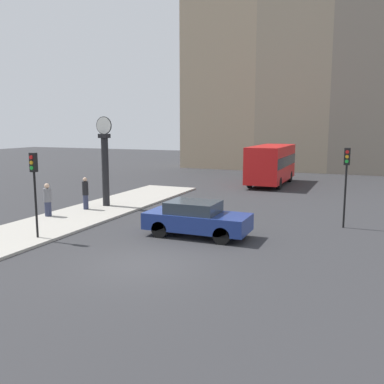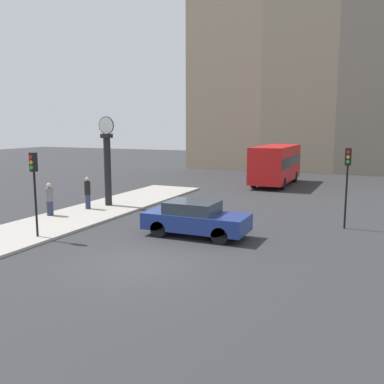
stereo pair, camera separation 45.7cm
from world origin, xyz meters
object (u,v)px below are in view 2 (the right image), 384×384
object	(u,v)px
bus_distant	(276,163)
pedestrian_grey_jacket	(50,199)
sedan_car	(195,219)
pedestrian_black_jacket	(88,193)
traffic_light_near	(34,177)
traffic_light_far	(347,171)
street_clock	(107,164)

from	to	relation	value
bus_distant	pedestrian_grey_jacket	size ratio (longest dim) A/B	4.48
sedan_car	pedestrian_black_jacket	xyz separation A→B (m)	(-7.51, 2.59, 0.24)
traffic_light_near	pedestrian_black_jacket	world-z (taller)	traffic_light_near
bus_distant	pedestrian_black_jacket	world-z (taller)	bus_distant
traffic_light_near	traffic_light_far	bearing A→B (deg)	31.70
traffic_light_near	pedestrian_grey_jacket	xyz separation A→B (m)	(-2.45, 3.45, -1.65)
street_clock	pedestrian_grey_jacket	bearing A→B (deg)	-106.93
traffic_light_near	pedestrian_grey_jacket	bearing A→B (deg)	125.30
bus_distant	traffic_light_near	xyz separation A→B (m)	(-5.22, -19.92, 0.86)
traffic_light_far	pedestrian_black_jacket	xyz separation A→B (m)	(-13.14, -1.37, -1.61)
pedestrian_grey_jacket	pedestrian_black_jacket	bearing A→B (deg)	73.08
traffic_light_near	pedestrian_black_jacket	distance (m)	6.13
traffic_light_near	pedestrian_grey_jacket	distance (m)	4.54
bus_distant	street_clock	distance (m)	14.53
bus_distant	traffic_light_near	bearing A→B (deg)	-104.69
pedestrian_black_jacket	pedestrian_grey_jacket	distance (m)	2.29
traffic_light_near	street_clock	size ratio (longest dim) A/B	0.69
bus_distant	traffic_light_far	distance (m)	14.31
sedan_car	street_clock	distance (m)	8.30
pedestrian_black_jacket	pedestrian_grey_jacket	size ratio (longest dim) A/B	1.05
sedan_car	traffic_light_far	size ratio (longest dim) A/B	1.20
street_clock	traffic_light_near	bearing A→B (deg)	-78.91
traffic_light_near	sedan_car	bearing A→B (deg)	28.04
sedan_car	bus_distant	size ratio (longest dim) A/B	0.59
traffic_light_far	street_clock	world-z (taller)	street_clock
traffic_light_far	street_clock	size ratio (longest dim) A/B	0.73
sedan_car	pedestrian_black_jacket	world-z (taller)	pedestrian_black_jacket
traffic_light_far	street_clock	xyz separation A→B (m)	(-12.73, -0.03, -0.11)
sedan_car	traffic_light_far	bearing A→B (deg)	35.16
street_clock	pedestrian_black_jacket	bearing A→B (deg)	-106.96
bus_distant	street_clock	size ratio (longest dim) A/B	1.49
sedan_car	pedestrian_black_jacket	size ratio (longest dim) A/B	2.51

